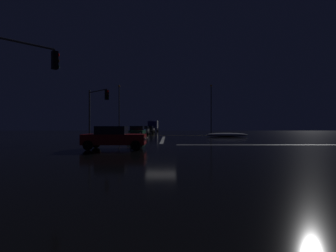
{
  "coord_description": "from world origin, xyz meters",
  "views": [
    {
      "loc": [
        0.59,
        -20.4,
        1.6
      ],
      "look_at": [
        0.63,
        11.98,
        1.56
      ],
      "focal_mm": 26.18,
      "sensor_mm": 36.0,
      "label": 1
    }
  ],
  "objects_px": {
    "streetlamp_left_far": "(119,106)",
    "streetlamp_right_far": "(211,106)",
    "sedan_green": "(137,132)",
    "sedan_silver": "(150,129)",
    "sedan_gray": "(143,130)",
    "box_truck": "(153,125)",
    "sedan_black": "(148,130)",
    "traffic_signal_sw": "(10,72)",
    "sedan_orange": "(150,129)",
    "traffic_signal_nw": "(96,104)",
    "sedan_blue": "(138,131)",
    "sedan_red_crossing": "(114,137)"
  },
  "relations": [
    {
      "from": "streetlamp_left_far",
      "to": "streetlamp_right_far",
      "type": "relative_size",
      "value": 0.99
    },
    {
      "from": "sedan_green",
      "to": "sedan_silver",
      "type": "height_order",
      "value": "same"
    },
    {
      "from": "sedan_gray",
      "to": "box_truck",
      "type": "xyz_separation_m",
      "value": [
        0.25,
        24.57,
        0.91
      ]
    },
    {
      "from": "sedan_black",
      "to": "sedan_silver",
      "type": "height_order",
      "value": "same"
    },
    {
      "from": "sedan_green",
      "to": "sedan_gray",
      "type": "relative_size",
      "value": 1.0
    },
    {
      "from": "streetlamp_right_far",
      "to": "streetlamp_left_far",
      "type": "bearing_deg",
      "value": 180.0
    },
    {
      "from": "sedan_black",
      "to": "box_truck",
      "type": "relative_size",
      "value": 0.52
    },
    {
      "from": "sedan_black",
      "to": "traffic_signal_sw",
      "type": "distance_m",
      "value": 37.95
    },
    {
      "from": "sedan_orange",
      "to": "traffic_signal_sw",
      "type": "relative_size",
      "value": 0.68
    },
    {
      "from": "traffic_signal_nw",
      "to": "streetlamp_left_far",
      "type": "height_order",
      "value": "streetlamp_left_far"
    },
    {
      "from": "traffic_signal_sw",
      "to": "streetlamp_left_far",
      "type": "bearing_deg",
      "value": 92.83
    },
    {
      "from": "sedan_silver",
      "to": "sedan_green",
      "type": "bearing_deg",
      "value": -89.54
    },
    {
      "from": "sedan_black",
      "to": "sedan_orange",
      "type": "relative_size",
      "value": 1.0
    },
    {
      "from": "sedan_silver",
      "to": "streetlamp_left_far",
      "type": "bearing_deg",
      "value": -135.71
    },
    {
      "from": "sedan_blue",
      "to": "sedan_red_crossing",
      "type": "xyz_separation_m",
      "value": [
        0.81,
        -20.46,
        0.0
      ]
    },
    {
      "from": "traffic_signal_nw",
      "to": "sedan_silver",
      "type": "bearing_deg",
      "value": 81.81
    },
    {
      "from": "traffic_signal_nw",
      "to": "streetlamp_right_far",
      "type": "relative_size",
      "value": 0.58
    },
    {
      "from": "box_truck",
      "to": "streetlamp_left_far",
      "type": "relative_size",
      "value": 0.83
    },
    {
      "from": "traffic_signal_nw",
      "to": "box_truck",
      "type": "bearing_deg",
      "value": 84.28
    },
    {
      "from": "traffic_signal_sw",
      "to": "sedan_gray",
      "type": "bearing_deg",
      "value": 82.92
    },
    {
      "from": "sedan_black",
      "to": "sedan_orange",
      "type": "distance_m",
      "value": 11.11
    },
    {
      "from": "sedan_silver",
      "to": "streetlamp_right_far",
      "type": "bearing_deg",
      "value": -24.23
    },
    {
      "from": "sedan_silver",
      "to": "traffic_signal_nw",
      "type": "distance_m",
      "value": 28.74
    },
    {
      "from": "streetlamp_right_far",
      "to": "traffic_signal_sw",
      "type": "bearing_deg",
      "value": -114.46
    },
    {
      "from": "sedan_blue",
      "to": "sedan_gray",
      "type": "relative_size",
      "value": 1.0
    },
    {
      "from": "sedan_silver",
      "to": "sedan_red_crossing",
      "type": "xyz_separation_m",
      "value": [
        0.39,
        -39.42,
        0.0
      ]
    },
    {
      "from": "sedan_red_crossing",
      "to": "streetlamp_right_far",
      "type": "bearing_deg",
      "value": 69.44
    },
    {
      "from": "sedan_silver",
      "to": "sedan_orange",
      "type": "bearing_deg",
      "value": 93.03
    },
    {
      "from": "sedan_red_crossing",
      "to": "traffic_signal_sw",
      "type": "height_order",
      "value": "traffic_signal_sw"
    },
    {
      "from": "sedan_orange",
      "to": "sedan_silver",
      "type": "bearing_deg",
      "value": -86.97
    },
    {
      "from": "sedan_red_crossing",
      "to": "traffic_signal_nw",
      "type": "relative_size",
      "value": 0.74
    },
    {
      "from": "sedan_orange",
      "to": "streetlamp_left_far",
      "type": "height_order",
      "value": "streetlamp_left_far"
    },
    {
      "from": "streetlamp_left_far",
      "to": "traffic_signal_nw",
      "type": "bearing_deg",
      "value": -85.1
    },
    {
      "from": "sedan_blue",
      "to": "box_truck",
      "type": "height_order",
      "value": "box_truck"
    },
    {
      "from": "sedan_blue",
      "to": "sedan_gray",
      "type": "distance_m",
      "value": 6.42
    },
    {
      "from": "traffic_signal_nw",
      "to": "streetlamp_right_far",
      "type": "bearing_deg",
      "value": 52.75
    },
    {
      "from": "sedan_silver",
      "to": "box_truck",
      "type": "relative_size",
      "value": 0.52
    },
    {
      "from": "sedan_gray",
      "to": "sedan_black",
      "type": "xyz_separation_m",
      "value": [
        0.38,
        6.64,
        0.0
      ]
    },
    {
      "from": "sedan_black",
      "to": "box_truck",
      "type": "height_order",
      "value": "box_truck"
    },
    {
      "from": "sedan_silver",
      "to": "sedan_red_crossing",
      "type": "bearing_deg",
      "value": -89.44
    },
    {
      "from": "sedan_black",
      "to": "sedan_orange",
      "type": "height_order",
      "value": "same"
    },
    {
      "from": "sedan_blue",
      "to": "sedan_black",
      "type": "relative_size",
      "value": 1.0
    },
    {
      "from": "sedan_red_crossing",
      "to": "sedan_silver",
      "type": "bearing_deg",
      "value": 90.56
    },
    {
      "from": "streetlamp_right_far",
      "to": "sedan_silver",
      "type": "bearing_deg",
      "value": 155.77
    },
    {
      "from": "sedan_gray",
      "to": "sedan_orange",
      "type": "relative_size",
      "value": 1.0
    },
    {
      "from": "sedan_orange",
      "to": "sedan_green",
      "type": "bearing_deg",
      "value": -89.1
    },
    {
      "from": "sedan_green",
      "to": "sedan_gray",
      "type": "height_order",
      "value": "same"
    },
    {
      "from": "traffic_signal_nw",
      "to": "sedan_red_crossing",
      "type": "bearing_deg",
      "value": -68.23
    },
    {
      "from": "box_truck",
      "to": "traffic_signal_nw",
      "type": "height_order",
      "value": "traffic_signal_nw"
    },
    {
      "from": "sedan_green",
      "to": "sedan_silver",
      "type": "bearing_deg",
      "value": 90.46
    }
  ]
}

